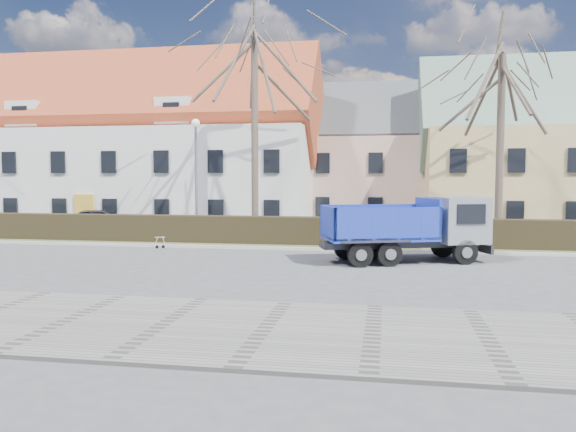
% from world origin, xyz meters
% --- Properties ---
extents(ground, '(120.00, 120.00, 0.00)m').
position_xyz_m(ground, '(0.00, 0.00, 0.00)').
color(ground, '#4C4D4F').
extents(sidewalk_near, '(80.00, 5.00, 0.08)m').
position_xyz_m(sidewalk_near, '(0.00, -8.50, 0.04)').
color(sidewalk_near, gray).
rests_on(sidewalk_near, ground).
extents(curb_far, '(80.00, 0.30, 0.12)m').
position_xyz_m(curb_far, '(0.00, 4.60, 0.06)').
color(curb_far, '#ACA79F').
rests_on(curb_far, ground).
extents(grass_strip, '(80.00, 3.00, 0.10)m').
position_xyz_m(grass_strip, '(0.00, 6.20, 0.05)').
color(grass_strip, '#495731').
rests_on(grass_strip, ground).
extents(hedge, '(60.00, 0.90, 1.30)m').
position_xyz_m(hedge, '(0.00, 6.00, 0.65)').
color(hedge, black).
rests_on(hedge, ground).
extents(building_white, '(26.80, 10.80, 9.50)m').
position_xyz_m(building_white, '(-13.00, 16.00, 4.75)').
color(building_white, silver).
rests_on(building_white, ground).
extents(building_pink, '(10.80, 8.80, 8.00)m').
position_xyz_m(building_pink, '(4.00, 20.00, 4.00)').
color(building_pink, tan).
rests_on(building_pink, ground).
extents(building_yellow, '(18.80, 10.80, 8.50)m').
position_xyz_m(building_yellow, '(16.00, 17.00, 4.25)').
color(building_yellow, tan).
rests_on(building_yellow, ground).
extents(tree_1, '(9.20, 9.20, 12.65)m').
position_xyz_m(tree_1, '(-2.00, 8.50, 6.33)').
color(tree_1, '#504237').
rests_on(tree_1, ground).
extents(tree_2, '(8.00, 8.00, 11.00)m').
position_xyz_m(tree_2, '(10.00, 8.50, 5.50)').
color(tree_2, '#504237').
rests_on(tree_2, ground).
extents(dump_truck, '(6.82, 4.35, 2.56)m').
position_xyz_m(dump_truck, '(5.19, 1.83, 1.28)').
color(dump_truck, '#162999').
rests_on(dump_truck, ground).
extents(streetlight, '(0.48, 0.48, 6.16)m').
position_xyz_m(streetlight, '(-4.64, 7.00, 3.08)').
color(streetlight, gray).
rests_on(streetlight, ground).
extents(cart_frame, '(0.74, 0.61, 0.59)m').
position_xyz_m(cart_frame, '(-5.53, 3.98, 0.30)').
color(cart_frame, silver).
rests_on(cart_frame, ground).
extents(parked_car_a, '(4.56, 2.98, 1.44)m').
position_xyz_m(parked_car_a, '(-11.38, 9.93, 0.72)').
color(parked_car_a, '#23222A').
rests_on(parked_car_a, ground).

